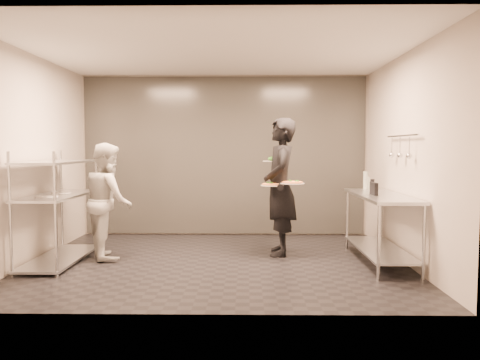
{
  "coord_description": "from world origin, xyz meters",
  "views": [
    {
      "loc": [
        0.39,
        -6.23,
        1.55
      ],
      "look_at": [
        0.3,
        0.15,
        1.1
      ],
      "focal_mm": 35.0,
      "sensor_mm": 36.0,
      "label": 1
    }
  ],
  "objects_px": {
    "bottle_clear": "(368,183)",
    "pos_monitor": "(374,189)",
    "pizza_plate_near": "(272,185)",
    "bottle_dark": "(372,186)",
    "prep_counter": "(380,216)",
    "pizza_plate_far": "(292,183)",
    "waiter": "(280,187)",
    "pass_rack": "(59,205)",
    "bottle_green": "(366,180)",
    "salad_plate": "(272,160)",
    "chef": "(108,200)"
  },
  "relations": [
    {
      "from": "pizza_plate_near",
      "to": "salad_plate",
      "type": "xyz_separation_m",
      "value": [
        0.03,
        0.49,
        0.33
      ]
    },
    {
      "from": "pizza_plate_near",
      "to": "bottle_dark",
      "type": "relative_size",
      "value": 1.68
    },
    {
      "from": "salad_plate",
      "to": "chef",
      "type": "bearing_deg",
      "value": -166.85
    },
    {
      "from": "bottle_dark",
      "to": "pass_rack",
      "type": "bearing_deg",
      "value": -177.69
    },
    {
      "from": "prep_counter",
      "to": "pos_monitor",
      "type": "height_order",
      "value": "pos_monitor"
    },
    {
      "from": "pass_rack",
      "to": "salad_plate",
      "type": "distance_m",
      "value": 3.08
    },
    {
      "from": "pizza_plate_far",
      "to": "salad_plate",
      "type": "height_order",
      "value": "salad_plate"
    },
    {
      "from": "pizza_plate_far",
      "to": "pass_rack",
      "type": "bearing_deg",
      "value": -175.36
    },
    {
      "from": "prep_counter",
      "to": "bottle_clear",
      "type": "relative_size",
      "value": 9.8
    },
    {
      "from": "prep_counter",
      "to": "waiter",
      "type": "distance_m",
      "value": 1.44
    },
    {
      "from": "chef",
      "to": "salad_plate",
      "type": "relative_size",
      "value": 5.64
    },
    {
      "from": "pos_monitor",
      "to": "bottle_dark",
      "type": "xyz_separation_m",
      "value": [
        0.05,
        0.26,
        0.01
      ]
    },
    {
      "from": "waiter",
      "to": "bottle_green",
      "type": "distance_m",
      "value": 1.36
    },
    {
      "from": "bottle_clear",
      "to": "prep_counter",
      "type": "bearing_deg",
      "value": -92.65
    },
    {
      "from": "pizza_plate_far",
      "to": "pizza_plate_near",
      "type": "bearing_deg",
      "value": 171.58
    },
    {
      "from": "waiter",
      "to": "pos_monitor",
      "type": "xyz_separation_m",
      "value": [
        1.19,
        -0.55,
        0.02
      ]
    },
    {
      "from": "pass_rack",
      "to": "pos_monitor",
      "type": "distance_m",
      "value": 4.22
    },
    {
      "from": "waiter",
      "to": "pizza_plate_near",
      "type": "relative_size",
      "value": 6.07
    },
    {
      "from": "pizza_plate_far",
      "to": "waiter",
      "type": "bearing_deg",
      "value": 127.5
    },
    {
      "from": "pos_monitor",
      "to": "bottle_clear",
      "type": "height_order",
      "value": "bottle_clear"
    },
    {
      "from": "pass_rack",
      "to": "bottle_dark",
      "type": "xyz_separation_m",
      "value": [
        4.26,
        0.17,
        0.25
      ]
    },
    {
      "from": "pizza_plate_far",
      "to": "pos_monitor",
      "type": "height_order",
      "value": "pizza_plate_far"
    },
    {
      "from": "prep_counter",
      "to": "salad_plate",
      "type": "height_order",
      "value": "salad_plate"
    },
    {
      "from": "waiter",
      "to": "bottle_clear",
      "type": "bearing_deg",
      "value": 105.6
    },
    {
      "from": "prep_counter",
      "to": "pizza_plate_far",
      "type": "bearing_deg",
      "value": 167.56
    },
    {
      "from": "pass_rack",
      "to": "prep_counter",
      "type": "distance_m",
      "value": 4.33
    },
    {
      "from": "pass_rack",
      "to": "pizza_plate_far",
      "type": "distance_m",
      "value": 3.2
    },
    {
      "from": "pass_rack",
      "to": "prep_counter",
      "type": "height_order",
      "value": "pass_rack"
    },
    {
      "from": "chef",
      "to": "pizza_plate_near",
      "type": "distance_m",
      "value": 2.31
    },
    {
      "from": "waiter",
      "to": "bottle_dark",
      "type": "relative_size",
      "value": 10.19
    },
    {
      "from": "chef",
      "to": "pos_monitor",
      "type": "distance_m",
      "value": 3.63
    },
    {
      "from": "chef",
      "to": "bottle_clear",
      "type": "height_order",
      "value": "chef"
    },
    {
      "from": "pizza_plate_near",
      "to": "bottle_clear",
      "type": "relative_size",
      "value": 1.76
    },
    {
      "from": "waiter",
      "to": "bottle_green",
      "type": "relative_size",
      "value": 7.35
    },
    {
      "from": "salad_plate",
      "to": "bottle_green",
      "type": "xyz_separation_m",
      "value": [
        1.41,
        0.01,
        -0.31
      ]
    },
    {
      "from": "bottle_green",
      "to": "bottle_clear",
      "type": "xyz_separation_m",
      "value": [
        0.04,
        0.0,
        -0.04
      ]
    },
    {
      "from": "salad_plate",
      "to": "pizza_plate_far",
      "type": "bearing_deg",
      "value": -64.76
    },
    {
      "from": "pass_rack",
      "to": "bottle_green",
      "type": "relative_size",
      "value": 5.98
    },
    {
      "from": "bottle_clear",
      "to": "pizza_plate_far",
      "type": "bearing_deg",
      "value": -155.47
    },
    {
      "from": "prep_counter",
      "to": "bottle_green",
      "type": "height_order",
      "value": "bottle_green"
    },
    {
      "from": "prep_counter",
      "to": "chef",
      "type": "distance_m",
      "value": 3.74
    },
    {
      "from": "pass_rack",
      "to": "pos_monitor",
      "type": "xyz_separation_m",
      "value": [
        4.21,
        -0.09,
        0.23
      ]
    },
    {
      "from": "prep_counter",
      "to": "bottle_dark",
      "type": "bearing_deg",
      "value": 113.04
    },
    {
      "from": "waiter",
      "to": "prep_counter",
      "type": "bearing_deg",
      "value": 72.16
    },
    {
      "from": "prep_counter",
      "to": "pizza_plate_far",
      "type": "relative_size",
      "value": 5.39
    },
    {
      "from": "chef",
      "to": "pizza_plate_near",
      "type": "xyz_separation_m",
      "value": [
        2.29,
        0.05,
        0.22
      ]
    },
    {
      "from": "waiter",
      "to": "bottle_dark",
      "type": "bearing_deg",
      "value": 78.28
    },
    {
      "from": "pos_monitor",
      "to": "bottle_green",
      "type": "xyz_separation_m",
      "value": [
        0.12,
        0.89,
        0.05
      ]
    },
    {
      "from": "waiter",
      "to": "pos_monitor",
      "type": "bearing_deg",
      "value": 66.77
    },
    {
      "from": "bottle_clear",
      "to": "pos_monitor",
      "type": "bearing_deg",
      "value": -100.02
    }
  ]
}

